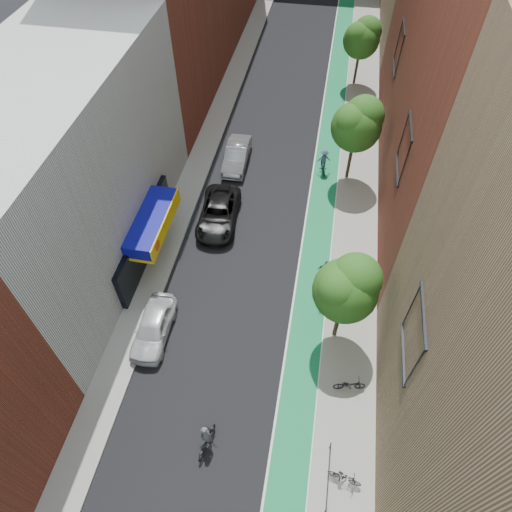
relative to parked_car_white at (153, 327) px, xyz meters
The scene contains 18 objects.
ground 9.46m from the parked_car_white, 61.00° to the right, with size 160.00×160.00×0.00m, color black.
bike_lane 19.73m from the parked_car_white, 64.23° to the left, with size 2.00×68.00×0.01m, color #136C41.
sidewalk_left 17.82m from the parked_car_white, 94.60° to the left, with size 2.00×68.00×0.15m, color gray.
sidewalk_right 20.93m from the parked_car_white, 58.05° to the left, with size 3.00×68.00×0.15m, color gray.
building_left_white 10.09m from the parked_car_white, 138.17° to the left, with size 8.00×20.00×12.00m, color silver.
building_right_mid_red 26.36m from the parked_car_white, 46.97° to the left, with size 8.00×28.00×22.00m, color maroon.
tree_near 11.08m from the parked_car_white, ahead, with size 3.40×3.36×6.42m.
tree_mid 19.24m from the parked_car_white, 57.07° to the left, with size 3.55×3.53×6.74m.
tree_far 31.70m from the parked_car_white, 71.06° to the left, with size 3.30×3.25×6.21m.
parked_car_white is the anchor object (origin of this frame).
parked_car_black 9.64m from the parked_car_white, 80.62° to the left, with size 2.56×5.55×1.54m, color black.
parked_car_silver 16.07m from the parked_car_white, 84.56° to the left, with size 1.67×4.78×1.58m, color gray.
cyclist_lead 7.07m from the parked_car_white, 50.84° to the right, with size 0.99×1.97×2.03m.
cyclist_lane_near 10.07m from the parked_car_white, 23.03° to the left, with size 0.85×1.58×1.97m.
cyclist_lane_mid 10.70m from the parked_car_white, 29.93° to the left, with size 1.07×1.59×2.06m.
cyclist_lane_far 18.24m from the parked_car_white, 62.97° to the left, with size 1.15×1.88×1.97m.
parked_bike_mid 12.62m from the parked_car_white, 28.37° to the right, with size 0.45×1.61×0.97m, color black.
parked_bike_far 11.21m from the parked_car_white, ahead, with size 0.59×1.70×0.89m, color black.
Camera 1 is at (3.51, -3.94, 23.12)m, focal length 32.00 mm.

